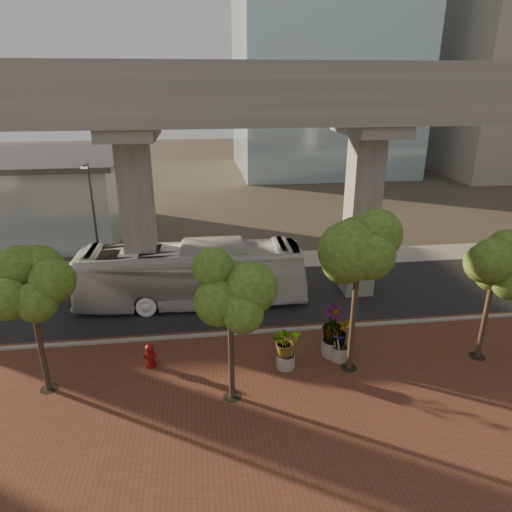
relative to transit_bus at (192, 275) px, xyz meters
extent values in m
plane|color=#373128|center=(3.43, -1.69, -1.72)|extent=(160.00, 160.00, 0.00)
cube|color=brown|center=(3.43, -9.69, -1.69)|extent=(70.00, 13.00, 0.06)
cube|color=black|center=(3.43, 0.31, -1.70)|extent=(90.00, 8.00, 0.04)
cube|color=gray|center=(3.43, -3.69, -1.64)|extent=(70.00, 0.25, 0.16)
cube|color=gray|center=(3.43, 5.81, -1.69)|extent=(90.00, 3.00, 0.06)
cube|color=gray|center=(3.43, -1.29, 8.78)|extent=(72.00, 2.40, 1.80)
cube|color=gray|center=(3.43, 1.91, 8.78)|extent=(72.00, 2.40, 1.80)
cube|color=gray|center=(3.43, -2.39, 10.18)|extent=(72.00, 0.12, 1.00)
cube|color=gray|center=(3.43, 3.01, 10.18)|extent=(72.00, 0.12, 1.00)
imported|color=silver|center=(0.00, 0.00, 0.00)|extent=(12.39, 3.14, 3.44)
cylinder|color=maroon|center=(-1.81, -5.86, -1.60)|extent=(0.50, 0.50, 0.11)
cylinder|color=maroon|center=(-1.81, -5.86, -1.20)|extent=(0.33, 0.33, 0.80)
sphere|color=maroon|center=(-1.81, -5.86, -0.80)|extent=(0.39, 0.39, 0.39)
cylinder|color=maroon|center=(-1.81, -5.86, -0.62)|extent=(0.11, 0.11, 0.14)
cylinder|color=maroon|center=(-1.81, -5.86, -1.13)|extent=(0.55, 0.22, 0.22)
cylinder|color=#A29C93|center=(3.93, -6.69, -1.35)|extent=(0.79, 0.79, 0.62)
imported|color=#285315|center=(3.93, -6.69, -0.38)|extent=(1.76, 1.76, 1.32)
cylinder|color=#ADA79D|center=(6.16, -5.99, -1.30)|extent=(0.92, 0.92, 0.71)
imported|color=#285315|center=(6.16, -5.99, -0.10)|extent=(2.24, 2.24, 1.68)
cylinder|color=gray|center=(6.43, -6.36, -1.33)|extent=(0.84, 0.84, 0.66)
imported|color=#285315|center=(6.43, -6.36, -0.30)|extent=(1.87, 1.87, 1.41)
cylinder|color=#4A382A|center=(-5.73, -6.95, 0.17)|extent=(0.22, 0.22, 3.66)
cylinder|color=black|center=(-5.73, -6.95, -1.65)|extent=(0.70, 0.70, 0.01)
cylinder|color=#4A382A|center=(1.50, -8.39, 0.15)|extent=(0.22, 0.22, 3.61)
cylinder|color=black|center=(1.50, -8.39, -1.65)|extent=(0.70, 0.70, 0.01)
cylinder|color=#4A382A|center=(6.62, -7.09, 0.36)|extent=(0.22, 0.22, 4.03)
cylinder|color=black|center=(6.62, -7.09, -1.65)|extent=(0.70, 0.70, 0.01)
cylinder|color=#4A382A|center=(12.58, -7.00, 0.01)|extent=(0.22, 0.22, 3.33)
cylinder|color=black|center=(12.58, -7.00, -1.65)|extent=(0.70, 0.70, 0.01)
cylinder|color=#313036|center=(-5.74, 4.55, 1.85)|extent=(0.12, 0.12, 7.06)
cube|color=#313036|center=(-5.74, 4.11, 5.38)|extent=(0.13, 0.88, 0.13)
cube|color=silver|center=(-5.74, 3.67, 5.29)|extent=(0.35, 0.18, 0.11)
cylinder|color=#2C2D31|center=(11.04, 4.28, 2.46)|extent=(0.14, 0.14, 8.27)
cube|color=#2C2D31|center=(11.04, 3.77, 6.60)|extent=(0.16, 1.03, 0.16)
cube|color=silver|center=(11.04, 3.25, 6.49)|extent=(0.41, 0.21, 0.12)
camera|label=1|loc=(0.56, -22.98, 9.81)|focal=32.00mm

